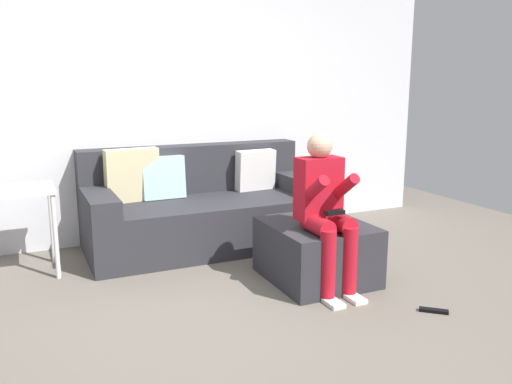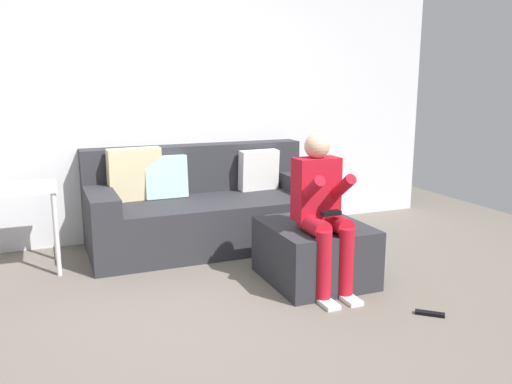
{
  "view_description": "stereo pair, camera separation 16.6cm",
  "coord_description": "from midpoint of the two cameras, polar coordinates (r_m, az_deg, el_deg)",
  "views": [
    {
      "loc": [
        -1.31,
        -2.83,
        1.51
      ],
      "look_at": [
        0.47,
        1.07,
        0.6
      ],
      "focal_mm": 37.32,
      "sensor_mm": 36.0,
      "label": 1
    },
    {
      "loc": [
        -1.15,
        -2.9,
        1.51
      ],
      "look_at": [
        0.47,
        1.07,
        0.6
      ],
      "focal_mm": 37.32,
      "sensor_mm": 36.0,
      "label": 2
    }
  ],
  "objects": [
    {
      "name": "ground_plane",
      "position": [
        3.46,
        -1.2,
        -13.84
      ],
      "size": [
        7.54,
        7.54,
        0.0
      ],
      "primitive_type": "plane",
      "color": "#6B6359"
    },
    {
      "name": "wall_back",
      "position": [
        5.18,
        -10.96,
        9.89
      ],
      "size": [
        5.8,
        0.1,
        2.68
      ],
      "primitive_type": "cube",
      "color": "silver",
      "rests_on": "ground_plane"
    },
    {
      "name": "couch_sectional",
      "position": [
        4.93,
        -6.8,
        -1.79
      ],
      "size": [
        2.12,
        0.96,
        0.92
      ],
      "color": "#2D2D33",
      "rests_on": "ground_plane"
    },
    {
      "name": "ottoman",
      "position": [
        4.1,
        5.34,
        -6.37
      ],
      "size": [
        0.71,
        0.79,
        0.44
      ],
      "primitive_type": "cube",
      "color": "#2D2D33",
      "rests_on": "ground_plane"
    },
    {
      "name": "person_seated",
      "position": [
        3.8,
        6.21,
        -1.57
      ],
      "size": [
        0.32,
        0.55,
        1.14
      ],
      "color": "red",
      "rests_on": "ground_plane"
    },
    {
      "name": "side_table",
      "position": [
        4.51,
        -25.69,
        -1.1
      ],
      "size": [
        0.63,
        0.46,
        0.69
      ],
      "color": "white",
      "rests_on": "ground_plane"
    },
    {
      "name": "remote_near_ottoman",
      "position": [
        3.76,
        17.29,
        -12.06
      ],
      "size": [
        0.17,
        0.16,
        0.02
      ],
      "primitive_type": "cube",
      "rotation": [
        0.0,
        0.0,
        -0.73
      ],
      "color": "black",
      "rests_on": "ground_plane"
    }
  ]
}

